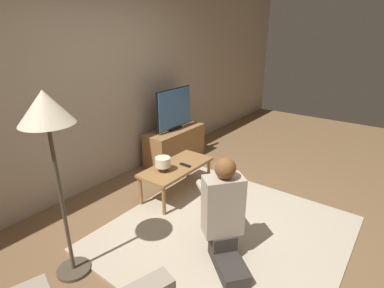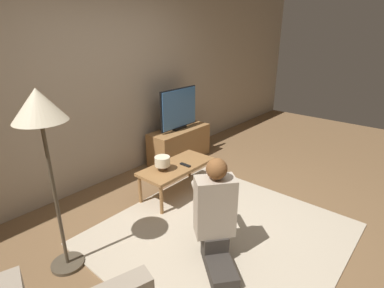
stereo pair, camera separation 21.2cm
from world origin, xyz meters
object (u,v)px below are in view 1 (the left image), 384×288
Objects in this scene: tv at (174,109)px; floor_lamp at (47,122)px; person_kneeling at (223,212)px; coffee_table at (177,169)px; table_lamp at (163,163)px.

floor_lamp is at bearing -160.81° from tv.
floor_lamp reaches higher than person_kneeling.
person_kneeling reaches higher than coffee_table.
table_lamp is (-0.21, 0.03, 0.15)m from coffee_table.
tv is 2.28m from person_kneeling.
person_kneeling is (-1.42, -1.74, -0.36)m from tv.
floor_lamp reaches higher than coffee_table.
coffee_table is at bearing -81.31° from person_kneeling.
tv is at bearing 19.19° from floor_lamp.
floor_lamp is 1.57m from table_lamp.
coffee_table is 0.25m from table_lamp.
coffee_table is 1.82m from floor_lamp.
floor_lamp is 8.73× the size of table_lamp.
tv is at bearing -89.95° from person_kneeling.
tv reaches higher than person_kneeling.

